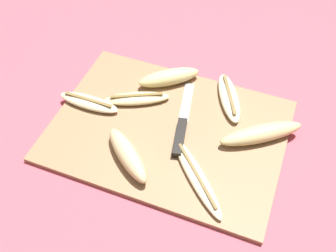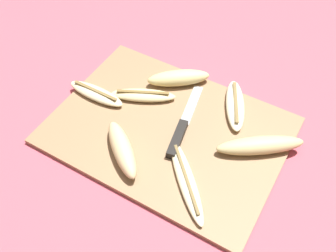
{
  "view_description": "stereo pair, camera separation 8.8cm",
  "coord_description": "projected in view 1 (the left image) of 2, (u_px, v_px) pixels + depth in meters",
  "views": [
    {
      "loc": [
        0.2,
        -0.51,
        0.7
      ],
      "look_at": [
        0.0,
        0.0,
        0.02
      ],
      "focal_mm": 42.0,
      "sensor_mm": 36.0,
      "label": 1
    },
    {
      "loc": [
        0.28,
        -0.48,
        0.7
      ],
      "look_at": [
        0.0,
        0.0,
        0.02
      ],
      "focal_mm": 42.0,
      "sensor_mm": 36.0,
      "label": 2
    }
  ],
  "objects": [
    {
      "name": "ground_plane",
      "position": [
        168.0,
        132.0,
        0.89
      ],
      "size": [
        4.0,
        4.0,
        0.0
      ],
      "primitive_type": "plane",
      "color": "#C65160"
    },
    {
      "name": "banana_mellow_near",
      "position": [
        128.0,
        155.0,
        0.82
      ],
      "size": [
        0.15,
        0.13,
        0.04
      ],
      "rotation": [
        0.0,
        0.0,
        0.89
      ],
      "color": "beige",
      "rests_on": "cutting_board"
    },
    {
      "name": "banana_pale_long",
      "position": [
        197.0,
        177.0,
        0.8
      ],
      "size": [
        0.17,
        0.17,
        0.02
      ],
      "rotation": [
        0.0,
        0.0,
        3.92
      ],
      "color": "beige",
      "rests_on": "cutting_board"
    },
    {
      "name": "banana_bright_far",
      "position": [
        229.0,
        97.0,
        0.93
      ],
      "size": [
        0.11,
        0.16,
        0.02
      ],
      "rotation": [
        0.0,
        0.0,
        0.47
      ],
      "color": "beige",
      "rests_on": "cutting_board"
    },
    {
      "name": "banana_golden_short",
      "position": [
        169.0,
        77.0,
        0.96
      ],
      "size": [
        0.15,
        0.13,
        0.04
      ],
      "rotation": [
        0.0,
        0.0,
        2.22
      ],
      "color": "#EDD689",
      "rests_on": "cutting_board"
    },
    {
      "name": "banana_spotted_left",
      "position": [
        261.0,
        134.0,
        0.85
      ],
      "size": [
        0.18,
        0.15,
        0.03
      ],
      "rotation": [
        0.0,
        0.0,
        2.2
      ],
      "color": "#DBC684",
      "rests_on": "cutting_board"
    },
    {
      "name": "cutting_board",
      "position": [
        168.0,
        130.0,
        0.89
      ],
      "size": [
        0.52,
        0.37,
        0.01
      ],
      "color": "#997551",
      "rests_on": "ground_plane"
    },
    {
      "name": "banana_cream_curved",
      "position": [
        88.0,
        103.0,
        0.92
      ],
      "size": [
        0.15,
        0.04,
        0.02
      ],
      "rotation": [
        0.0,
        0.0,
        1.57
      ],
      "color": "beige",
      "rests_on": "cutting_board"
    },
    {
      "name": "knife",
      "position": [
        181.0,
        130.0,
        0.87
      ],
      "size": [
        0.07,
        0.22,
        0.02
      ],
      "rotation": [
        0.0,
        0.0,
        0.2
      ],
      "color": "black",
      "rests_on": "cutting_board"
    },
    {
      "name": "banana_ripe_center",
      "position": [
        137.0,
        99.0,
        0.93
      ],
      "size": [
        0.16,
        0.1,
        0.02
      ],
      "rotation": [
        0.0,
        0.0,
        2.03
      ],
      "color": "beige",
      "rests_on": "cutting_board"
    }
  ]
}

